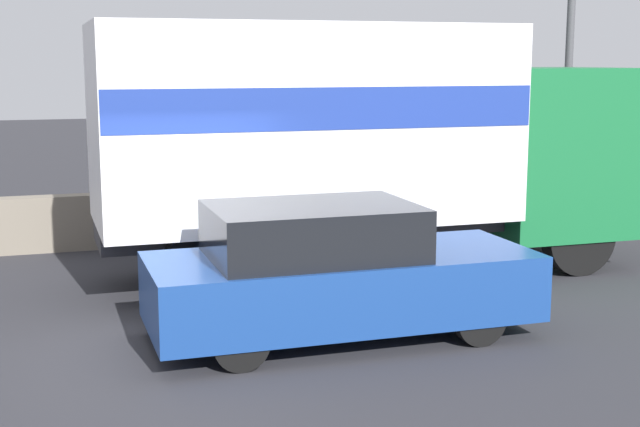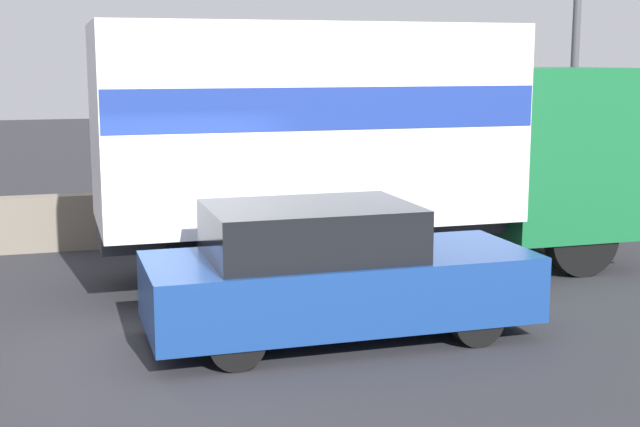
{
  "view_description": "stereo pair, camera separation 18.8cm",
  "coord_description": "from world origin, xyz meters",
  "views": [
    {
      "loc": [
        -1.61,
        -9.19,
        3.1
      ],
      "look_at": [
        1.78,
        1.33,
        1.19
      ],
      "focal_mm": 50.0,
      "sensor_mm": 36.0,
      "label": 1
    },
    {
      "loc": [
        -1.43,
        -9.25,
        3.1
      ],
      "look_at": [
        1.78,
        1.33,
        1.19
      ],
      "focal_mm": 50.0,
      "sensor_mm": 36.0,
      "label": 2
    }
  ],
  "objects": [
    {
      "name": "box_truck",
      "position": [
        2.75,
        2.68,
        2.07
      ],
      "size": [
        7.83,
        2.5,
        3.57
      ],
      "color": "#196B38",
      "rests_on": "ground_plane"
    },
    {
      "name": "ground_plane",
      "position": [
        0.0,
        0.0,
        0.0
      ],
      "size": [
        80.0,
        80.0,
        0.0
      ],
      "primitive_type": "plane",
      "color": "#2D2D33"
    },
    {
      "name": "stone_wall_backdrop",
      "position": [
        0.0,
        5.77,
        0.46
      ],
      "size": [
        60.0,
        0.35,
        0.91
      ],
      "color": "gray",
      "rests_on": "ground_plane"
    },
    {
      "name": "car_hatchback",
      "position": [
        1.51,
        -0.02,
        0.75
      ],
      "size": [
        4.32,
        1.71,
        1.53
      ],
      "color": "navy",
      "rests_on": "ground_plane"
    }
  ]
}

